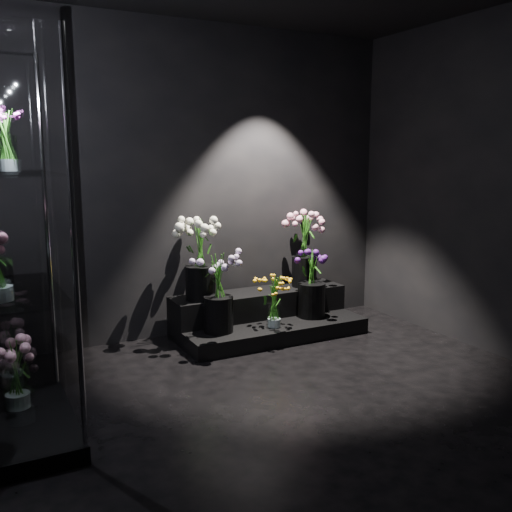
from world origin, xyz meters
TOP-DOWN VIEW (x-y plane):
  - floor at (0.00, 0.00)m, footprint 4.00×4.00m
  - wall_back at (0.00, 2.00)m, footprint 4.00×0.00m
  - display_riser at (0.56, 1.66)m, footprint 1.70×0.76m
  - display_case at (-1.67, 0.57)m, footprint 0.62×1.03m
  - bouquet_orange_bells at (0.51, 1.37)m, footprint 0.29×0.29m
  - bouquet_lilac at (0.02, 1.47)m, footprint 0.38×0.38m
  - bouquet_purple at (0.98, 1.49)m, footprint 0.39×0.39m
  - bouquet_cream_roses at (-0.04, 1.73)m, footprint 0.54×0.54m
  - bouquet_pink_roses at (1.05, 1.74)m, footprint 0.50×0.50m
  - bouquet_case_magenta at (-1.62, 0.70)m, footprint 0.23×0.23m
  - bouquet_case_base_pink at (-1.65, 0.75)m, footprint 0.39×0.39m

SIDE VIEW (x-z plane):
  - floor at x=0.00m, z-range 0.00..0.00m
  - display_riser at x=0.56m, z-range -0.03..0.35m
  - bouquet_case_base_pink at x=-1.65m, z-range 0.12..0.55m
  - bouquet_orange_bells at x=0.51m, z-range 0.15..0.62m
  - bouquet_purple at x=0.98m, z-range 0.17..0.80m
  - bouquet_lilac at x=0.02m, z-range 0.19..0.88m
  - bouquet_cream_roses at x=-0.04m, z-range 0.43..1.14m
  - bouquet_pink_roses at x=1.05m, z-range 0.43..1.15m
  - display_case at x=-1.67m, z-range 0.00..2.26m
  - wall_back at x=0.00m, z-range -0.60..3.40m
  - bouquet_case_magenta at x=-1.62m, z-range 1.56..1.91m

